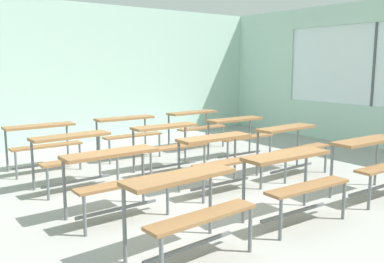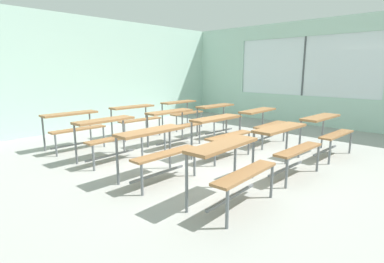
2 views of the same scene
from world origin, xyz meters
name	(u,v)px [view 2 (image 2 of 2)]	position (x,y,z in m)	size (l,w,h in m)	color
ground	(204,164)	(0.00, 0.00, -0.03)	(10.00, 9.00, 0.05)	#9E9E99
wall_back	(78,74)	(0.00, 4.50, 1.50)	(10.00, 0.12, 3.00)	silver
wall_right	(325,75)	(5.00, -0.13, 1.45)	(0.12, 9.00, 3.00)	silver
desk_bench_r0c0	(230,159)	(-1.03, -1.30, 0.56)	(1.13, 0.64, 0.74)	olive
desk_bench_r0c1	(286,139)	(0.42, -1.28, 0.56)	(1.12, 0.63, 0.74)	olive
desk_bench_r0c2	(326,126)	(1.93, -1.33, 0.56)	(1.12, 0.63, 0.74)	olive
desk_bench_r1c0	(156,143)	(-1.10, -0.02, 0.56)	(1.10, 0.60, 0.74)	olive
desk_bench_r1c1	(220,127)	(0.49, 0.04, 0.56)	(1.11, 0.61, 0.74)	olive
desk_bench_r1c2	(262,118)	(1.96, 0.04, 0.56)	(1.12, 0.63, 0.74)	olive
desk_bench_r2c0	(108,130)	(-1.05, 1.34, 0.56)	(1.12, 0.64, 0.74)	olive
desk_bench_r2c1	(173,120)	(0.49, 1.32, 0.56)	(1.11, 0.61, 0.74)	olive
desk_bench_r2c2	(219,113)	(1.98, 1.27, 0.56)	(1.12, 0.63, 0.74)	olive
desk_bench_r3c0	(73,122)	(-1.12, 2.58, 0.56)	(1.10, 0.59, 0.74)	olive
desk_bench_r3c1	(135,114)	(0.44, 2.62, 0.56)	(1.12, 0.62, 0.74)	olive
desk_bench_r3c2	(182,108)	(2.00, 2.60, 0.56)	(1.11, 0.61, 0.74)	olive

